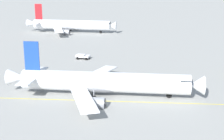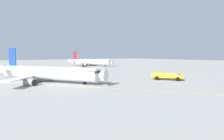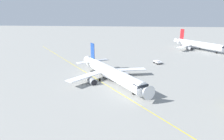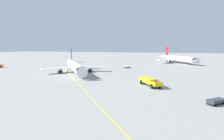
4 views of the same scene
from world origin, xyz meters
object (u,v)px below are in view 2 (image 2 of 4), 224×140
object	(u,v)px
pushback_tug_truck	(73,71)
airliner_secondary	(90,62)
airliner_main	(47,74)
fire_tender_truck	(166,76)

from	to	relation	value
pushback_tug_truck	airliner_secondary	bearing A→B (deg)	117.13
airliner_secondary	pushback_tug_truck	xyz separation A→B (m)	(-29.68, -39.54, -2.43)
airliner_main	fire_tender_truck	distance (m)	40.65
fire_tender_truck	pushback_tug_truck	xyz separation A→B (m)	(-17.12, 45.17, -0.73)
fire_tender_truck	pushback_tug_truck	world-z (taller)	fire_tender_truck
airliner_main	fire_tender_truck	xyz separation A→B (m)	(36.12, -18.62, -1.25)
fire_tender_truck	pushback_tug_truck	distance (m)	48.31
airliner_secondary	pushback_tug_truck	world-z (taller)	airliner_secondary
airliner_secondary	fire_tender_truck	bearing A→B (deg)	-41.15
airliner_main	fire_tender_truck	bearing A→B (deg)	27.16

